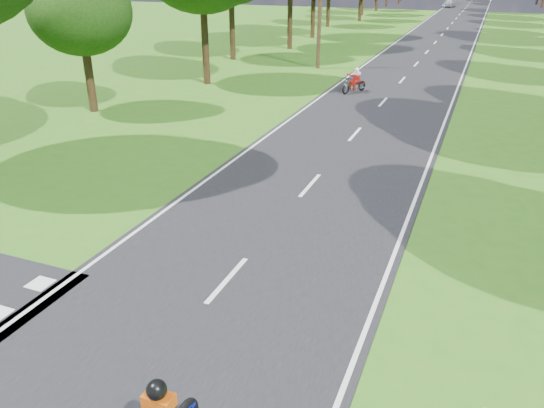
% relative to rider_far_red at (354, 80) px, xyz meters
% --- Properties ---
extents(ground, '(160.00, 160.00, 0.00)m').
position_rel_rider_far_red_xyz_m(ground, '(1.94, -21.61, -0.68)').
color(ground, '#2F6316').
rests_on(ground, ground).
extents(main_road, '(7.00, 140.00, 0.02)m').
position_rel_rider_far_red_xyz_m(main_road, '(1.94, 28.39, -0.67)').
color(main_road, black).
rests_on(main_road, ground).
extents(road_markings, '(7.40, 140.00, 0.01)m').
position_rel_rider_far_red_xyz_m(road_markings, '(1.80, 26.52, -0.66)').
color(road_markings, silver).
rests_on(road_markings, main_road).
extents(telegraph_pole, '(1.20, 0.26, 8.00)m').
position_rel_rider_far_red_xyz_m(telegraph_pole, '(-4.06, 6.39, 3.39)').
color(telegraph_pole, '#382616').
rests_on(telegraph_pole, ground).
extents(rider_far_red, '(1.20, 1.66, 1.33)m').
position_rel_rider_far_red_xyz_m(rider_far_red, '(0.00, 0.00, 0.00)').
color(rider_far_red, maroon).
rests_on(rider_far_red, main_road).
extents(distant_car, '(2.06, 3.79, 1.22)m').
position_rel_rider_far_red_xyz_m(distant_car, '(-0.63, 65.20, -0.05)').
color(distant_car, silver).
rests_on(distant_car, main_road).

